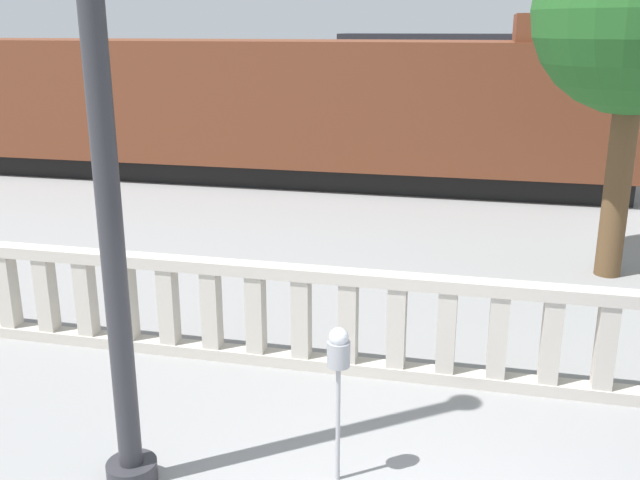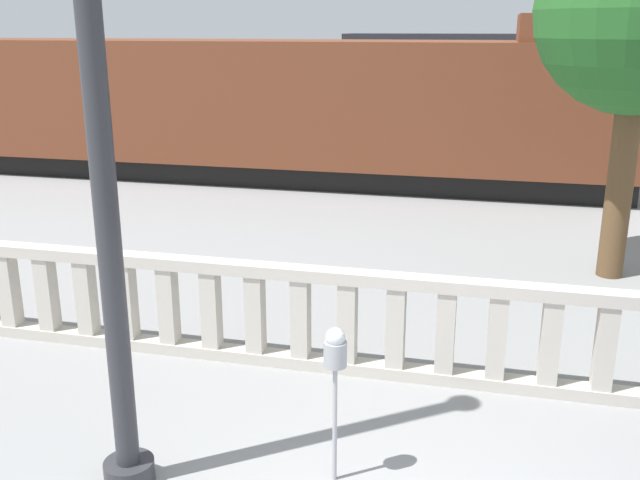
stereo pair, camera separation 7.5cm
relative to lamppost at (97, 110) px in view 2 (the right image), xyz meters
The scene contains 5 objects.
balustrade 4.25m from the lamppost, 47.76° to the left, with size 14.62×0.24×1.23m.
lamppost is the anchor object (origin of this frame).
parking_meter 2.72m from the lamppost, 14.66° to the left, with size 0.20×0.20×1.44m.
train_near 13.29m from the lamppost, 105.25° to the left, with size 19.86×3.19×4.08m.
train_far 31.59m from the lamppost, 79.80° to the left, with size 19.68×2.65×4.07m.
Camera 2 is at (0.63, -4.05, 3.83)m, focal length 40.00 mm.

